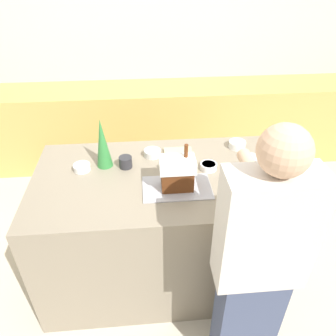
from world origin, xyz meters
The scene contains 15 objects.
ground_plane centered at (0.00, 0.00, 0.00)m, with size 12.00×12.00×0.00m, color beige.
wall_back centered at (0.00, 2.06, 1.30)m, with size 8.00×0.05×2.60m.
back_cabinet_block centered at (0.00, 1.74, 0.46)m, with size 6.00×0.60×0.92m.
kitchen_island centered at (0.00, 0.00, 0.48)m, with size 1.74×0.97×0.95m.
baking_tray centered at (0.09, -0.14, 0.96)m, with size 0.44×0.27×0.01m.
gingerbread_house centered at (0.09, -0.14, 1.07)m, with size 0.22×0.15×0.30m.
decorative_tree centered at (-0.39, 0.16, 1.13)m, with size 0.11×0.11×0.36m.
candy_bowl_front_corner centered at (-0.05, 0.26, 0.98)m, with size 0.12×0.12×0.05m.
candy_bowl_far_right centered at (0.33, 0.05, 0.98)m, with size 0.12×0.12×0.04m.
candy_bowl_behind_tray centered at (0.66, 0.11, 0.98)m, with size 0.11×0.11×0.05m.
candy_bowl_far_left centered at (-0.54, 0.12, 0.98)m, with size 0.12×0.12×0.04m.
candy_bowl_center_rear centered at (0.60, 0.32, 0.98)m, with size 0.13×0.13×0.05m.
cookbook centered at (0.14, 0.24, 0.96)m, with size 0.21×0.18×0.02m.
mug centered at (-0.24, 0.13, 0.99)m, with size 0.09×0.09×0.08m.
person centered at (0.44, -0.74, 0.87)m, with size 0.44×0.55×1.69m.
Camera 1 is at (-0.11, -1.79, 2.24)m, focal length 35.00 mm.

